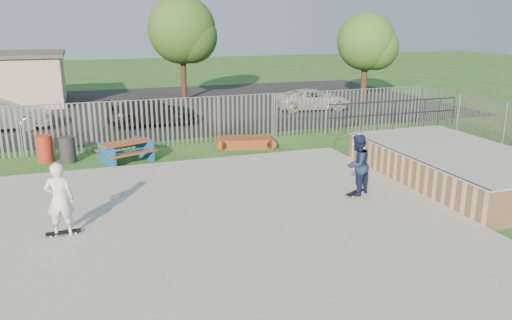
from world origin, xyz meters
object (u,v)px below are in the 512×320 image
object	(u,v)px
trash_bin_red	(45,149)
tree_mid	(182,30)
picnic_table	(126,152)
funbox	(246,143)
tree_right	(366,42)
car_white	(313,99)
trash_bin_grey	(68,150)
skater_white	(60,199)
skater_navy	(357,165)
car_dark	(153,112)

from	to	relation	value
trash_bin_red	tree_mid	size ratio (longest dim) A/B	0.15
picnic_table	funbox	distance (m)	4.96
funbox	tree_right	xyz separation A→B (m)	(10.99, 9.21, 3.60)
tree_mid	tree_right	world-z (taller)	tree_mid
funbox	car_white	bearing A→B (deg)	61.98
trash_bin_grey	skater_white	size ratio (longest dim) A/B	0.54
picnic_table	tree_mid	xyz separation A→B (m)	(4.94, 14.21, 4.12)
tree_mid	skater_white	world-z (taller)	tree_mid
tree_mid	picnic_table	bearing A→B (deg)	-109.18
tree_mid	skater_navy	xyz separation A→B (m)	(1.13, -20.55, -3.46)
car_dark	skater_white	size ratio (longest dim) A/B	2.51
picnic_table	skater_navy	distance (m)	8.81
tree_right	car_white	bearing A→B (deg)	-156.73
car_white	tree_right	bearing A→B (deg)	-59.56
tree_mid	car_dark	bearing A→B (deg)	-111.84
tree_mid	skater_white	bearing A→B (deg)	-108.54
picnic_table	trash_bin_grey	distance (m)	2.17
car_dark	tree_right	bearing A→B (deg)	-78.11
trash_bin_grey	skater_white	bearing A→B (deg)	-89.80
car_dark	skater_white	distance (m)	13.71
trash_bin_grey	car_dark	size ratio (longest dim) A/B	0.21
trash_bin_red	tree_mid	xyz separation A→B (m)	(7.81, 13.16, 4.01)
car_white	skater_white	size ratio (longest dim) A/B	2.41
car_dark	skater_navy	size ratio (longest dim) A/B	2.51
car_dark	car_white	bearing A→B (deg)	-83.03
car_white	funbox	bearing A→B (deg)	145.40
picnic_table	tree_mid	bearing A→B (deg)	49.46
trash_bin_red	skater_navy	world-z (taller)	skater_navy
funbox	car_white	world-z (taller)	car_white
trash_bin_grey	car_white	distance (m)	15.34
picnic_table	car_white	bearing A→B (deg)	13.51
trash_bin_red	tree_right	world-z (taller)	tree_right
tree_right	skater_white	world-z (taller)	tree_right
funbox	skater_white	size ratio (longest dim) A/B	1.23
trash_bin_red	skater_navy	size ratio (longest dim) A/B	0.55
picnic_table	car_white	world-z (taller)	car_white
picnic_table	tree_right	bearing A→B (deg)	10.50
trash_bin_red	skater_white	xyz separation A→B (m)	(0.83, -7.67, 0.56)
trash_bin_red	funbox	bearing A→B (deg)	-2.70
skater_navy	skater_white	distance (m)	8.12
picnic_table	trash_bin_red	distance (m)	3.05
picnic_table	trash_bin_red	xyz separation A→B (m)	(-2.87, 1.04, 0.10)
funbox	trash_bin_grey	bearing A→B (deg)	-166.00
trash_bin_grey	skater_navy	size ratio (longest dim) A/B	0.54
car_dark	skater_navy	world-z (taller)	skater_navy
car_white	skater_white	xyz separation A→B (m)	(-13.46, -14.58, 0.43)
tree_right	skater_white	distance (m)	24.54
picnic_table	skater_navy	xyz separation A→B (m)	(6.08, -6.35, 0.66)
tree_mid	skater_white	distance (m)	22.24
tree_mid	tree_right	xyz separation A→B (m)	(10.96, -4.32, -0.71)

